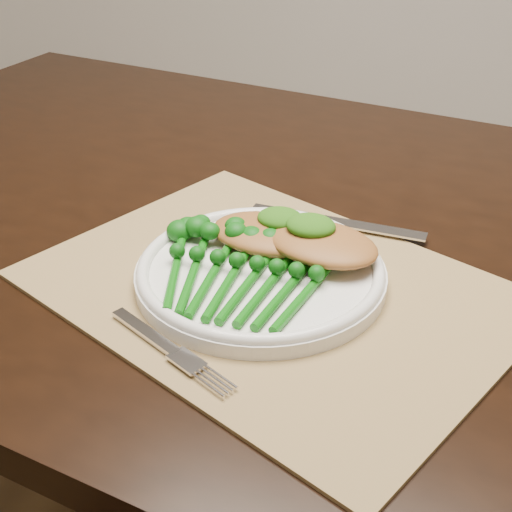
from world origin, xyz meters
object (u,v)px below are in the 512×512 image
(chicken_fillet_left, at_px, (268,234))
(broccolini_bundle, at_px, (239,281))
(dinner_plate, at_px, (261,272))
(placemat, at_px, (272,289))
(dining_table, at_px, (294,438))

(chicken_fillet_left, bearing_deg, broccolini_bundle, -85.78)
(dinner_plate, bearing_deg, placemat, -23.88)
(placemat, bearing_deg, chicken_fillet_left, 135.84)
(placemat, height_order, dinner_plate, dinner_plate)
(dining_table, bearing_deg, chicken_fillet_left, -88.96)
(broccolini_bundle, bearing_deg, dining_table, 83.92)
(dining_table, xyz_separation_m, placemat, (0.01, -0.16, 0.38))
(broccolini_bundle, bearing_deg, placemat, 46.65)
(dinner_plate, height_order, chicken_fillet_left, chicken_fillet_left)
(placemat, xyz_separation_m, chicken_fillet_left, (-0.02, 0.06, 0.03))
(chicken_fillet_left, bearing_deg, placemat, -62.22)
(broccolini_bundle, bearing_deg, chicken_fillet_left, 87.45)
(dinner_plate, relative_size, chicken_fillet_left, 2.06)
(dining_table, bearing_deg, placemat, -77.34)
(placemat, height_order, broccolini_bundle, broccolini_bundle)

